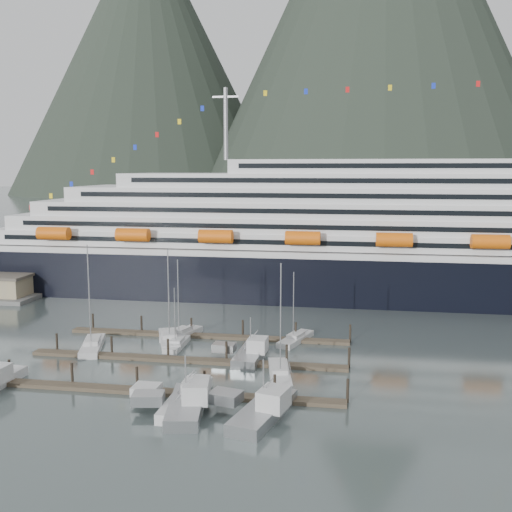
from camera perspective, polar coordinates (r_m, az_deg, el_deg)
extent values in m
plane|color=#465251|center=(86.81, -4.08, -10.78)|extent=(1600.00, 1600.00, 0.00)
cone|color=black|center=(657.71, 11.89, 21.50)|extent=(400.00, 400.00, 420.00)
cone|color=black|center=(730.02, -10.23, 17.40)|extent=(340.00, 340.00, 340.00)
cube|color=black|center=(136.98, 11.68, -2.09)|extent=(210.00, 28.00, 12.00)
cube|color=silver|center=(135.97, 11.76, 0.60)|extent=(205.80, 27.44, 1.50)
cube|color=silver|center=(135.94, 13.89, 1.63)|extent=(185.00, 26.00, 3.20)
cube|color=black|center=(123.01, 14.34, 1.01)|extent=(175.75, 0.20, 1.00)
cube|color=silver|center=(135.79, 14.78, 2.95)|extent=(180.00, 25.00, 3.20)
cube|color=black|center=(123.34, 15.31, 2.49)|extent=(171.00, 0.20, 1.00)
cube|color=silver|center=(135.74, 15.68, 4.27)|extent=(172.00, 24.00, 3.20)
cube|color=black|center=(123.78, 16.26, 3.96)|extent=(163.40, 0.20, 1.00)
cube|color=silver|center=(135.80, 16.57, 5.59)|extent=(160.00, 23.00, 3.20)
cube|color=black|center=(124.35, 17.21, 5.42)|extent=(152.00, 0.20, 1.00)
cube|color=silver|center=(135.96, 17.47, 6.87)|extent=(140.00, 22.00, 3.00)
cube|color=black|center=(125.02, 18.16, 6.81)|extent=(133.00, 0.20, 1.00)
cube|color=silver|center=(136.22, 18.37, 8.09)|extent=(95.00, 20.00, 3.00)
cube|color=black|center=(126.30, 19.06, 8.14)|extent=(90.25, 0.20, 1.00)
cylinder|color=gray|center=(138.23, -2.89, 12.44)|extent=(1.00, 1.00, 16.00)
cylinder|color=orange|center=(136.67, -18.71, 2.06)|extent=(7.00, 2.80, 2.80)
cylinder|color=orange|center=(129.15, -11.65, 1.99)|extent=(7.00, 2.80, 2.80)
cylinder|color=orange|center=(123.81, -3.85, 1.88)|extent=(7.00, 2.80, 2.80)
cylinder|color=orange|center=(120.94, 4.48, 1.72)|extent=(7.00, 2.80, 2.80)
cylinder|color=orange|center=(120.71, 13.02, 1.51)|extent=(7.00, 2.80, 2.80)
cylinder|color=orange|center=(123.14, 21.41, 1.28)|extent=(7.00, 2.80, 2.80)
cube|color=#44392C|center=(79.04, -9.44, -12.64)|extent=(48.00, 2.00, 0.50)
cylinder|color=black|center=(88.37, -22.41, -10.10)|extent=(0.36, 0.36, 3.20)
cylinder|color=black|center=(84.09, -17.11, -10.77)|extent=(0.36, 0.36, 3.20)
cylinder|color=black|center=(80.59, -11.26, -11.40)|extent=(0.36, 0.36, 3.20)
cylinder|color=black|center=(77.98, -4.92, -11.95)|extent=(0.36, 0.36, 3.20)
cylinder|color=black|center=(76.34, 1.79, -12.37)|extent=(0.36, 0.36, 3.20)
cylinder|color=black|center=(75.75, 8.72, -12.64)|extent=(0.36, 0.36, 3.20)
cube|color=#44392C|center=(90.71, -6.74, -9.80)|extent=(48.00, 2.00, 0.50)
cylinder|color=black|center=(99.09, -18.43, -7.91)|extent=(0.36, 0.36, 3.20)
cylinder|color=black|center=(95.29, -13.59, -8.36)|extent=(0.36, 0.36, 3.20)
cylinder|color=black|center=(92.22, -8.37, -8.77)|extent=(0.36, 0.36, 3.20)
cylinder|color=black|center=(89.94, -2.84, -9.14)|extent=(0.36, 0.36, 3.20)
cylinder|color=black|center=(88.53, 2.94, -9.43)|extent=(0.36, 0.36, 3.20)
cylinder|color=black|center=(88.02, 8.85, -9.62)|extent=(0.36, 0.36, 3.20)
cube|color=#44392C|center=(102.70, -4.70, -7.59)|extent=(48.00, 2.00, 0.50)
cylinder|color=black|center=(110.30, -15.26, -6.13)|extent=(0.36, 0.36, 3.20)
cylinder|color=black|center=(106.90, -10.85, -6.44)|extent=(0.36, 0.36, 3.20)
cylinder|color=black|center=(104.17, -6.17, -6.73)|extent=(0.36, 0.36, 3.20)
cylinder|color=black|center=(102.16, -1.27, -6.98)|extent=(0.36, 0.36, 3.20)
cylinder|color=black|center=(100.92, 3.80, -7.19)|extent=(0.36, 0.36, 3.20)
cylinder|color=black|center=(100.47, 8.95, -7.35)|extent=(0.36, 0.36, 3.20)
cube|color=silver|center=(99.41, -15.33, -8.41)|extent=(6.02, 11.33, 1.54)
cube|color=silver|center=(99.12, -15.35, -7.85)|extent=(3.25, 4.32, 0.88)
cylinder|color=gray|center=(96.24, -15.61, -3.64)|extent=(0.18, 0.18, 15.88)
cube|color=silver|center=(97.82, -7.55, -8.46)|extent=(2.43, 8.45, 1.24)
cube|color=silver|center=(97.60, -7.56, -8.02)|extent=(1.82, 2.97, 0.71)
cylinder|color=gray|center=(95.70, -7.75, -5.68)|extent=(0.14, 0.14, 9.07)
cube|color=silver|center=(83.73, 2.28, -11.31)|extent=(4.74, 11.74, 1.46)
cube|color=silver|center=(83.42, 2.28, -10.70)|extent=(2.77, 4.31, 0.83)
cylinder|color=gray|center=(80.22, 2.36, -6.03)|extent=(0.17, 0.17, 15.11)
cube|color=silver|center=(100.51, -8.27, -8.01)|extent=(6.75, 11.43, 1.56)
cube|color=silver|center=(100.22, -8.29, -7.45)|extent=(3.49, 4.44, 0.89)
cylinder|color=gray|center=(97.44, -8.33, -3.58)|extent=(0.18, 0.18, 14.85)
cube|color=silver|center=(103.32, -7.06, -7.53)|extent=(5.31, 9.62, 1.44)
cube|color=silver|center=(103.07, -7.07, -7.03)|extent=(2.93, 3.70, 0.82)
cylinder|color=gray|center=(100.90, -7.43, -3.86)|extent=(0.16, 0.16, 12.52)
cube|color=silver|center=(100.10, 3.79, -8.01)|extent=(5.47, 10.09, 1.31)
cube|color=silver|center=(99.87, 3.80, -7.55)|extent=(2.88, 3.86, 0.75)
cylinder|color=gray|center=(97.69, 3.59, -4.71)|extent=(0.15, 0.15, 11.03)
cube|color=#949699|center=(73.06, -6.66, -14.29)|extent=(5.76, 12.17, 2.13)
cube|color=#949699|center=(73.17, -10.23, -13.20)|extent=(4.00, 3.15, 1.28)
cube|color=silver|center=(72.16, -5.75, -12.78)|extent=(3.53, 3.96, 2.34)
cube|color=black|center=(71.86, -5.76, -12.15)|extent=(3.28, 3.69, 0.53)
cylinder|color=gray|center=(71.65, -6.72, -11.41)|extent=(0.17, 0.17, 5.31)
cube|color=silver|center=(75.29, -6.70, -13.59)|extent=(3.49, 13.20, 1.88)
cube|color=silver|center=(76.38, -10.40, -12.41)|extent=(3.22, 2.92, 1.13)
cube|color=silver|center=(74.28, -5.72, -12.38)|extent=(2.67, 3.97, 2.07)
cube|color=black|center=(74.02, -5.73, -11.84)|extent=(2.48, 3.71, 0.47)
cylinder|color=gray|center=(74.08, -6.74, -11.14)|extent=(0.15, 0.15, 4.71)
cube|color=#949699|center=(71.20, 0.70, -14.86)|extent=(6.77, 13.29, 2.12)
cube|color=#949699|center=(72.55, -2.93, -13.26)|extent=(4.18, 3.59, 1.27)
cube|color=silver|center=(69.95, 1.69, -13.44)|extent=(3.80, 4.43, 2.34)
cube|color=black|center=(69.64, 1.70, -12.79)|extent=(3.54, 4.13, 0.53)
cylinder|color=gray|center=(69.76, 0.71, -11.91)|extent=(0.17, 0.17, 5.31)
cube|color=#949699|center=(91.17, -0.52, -9.58)|extent=(3.95, 10.93, 1.96)
cube|color=#949699|center=(91.73, -3.06, -8.68)|extent=(3.43, 2.50, 1.18)
cube|color=silver|center=(90.39, 0.15, -8.47)|extent=(2.87, 3.35, 2.16)
cube|color=black|center=(90.16, 0.15, -7.99)|extent=(2.67, 3.12, 0.49)
cylinder|color=gray|center=(90.13, -0.53, -7.41)|extent=(0.16, 0.16, 4.91)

